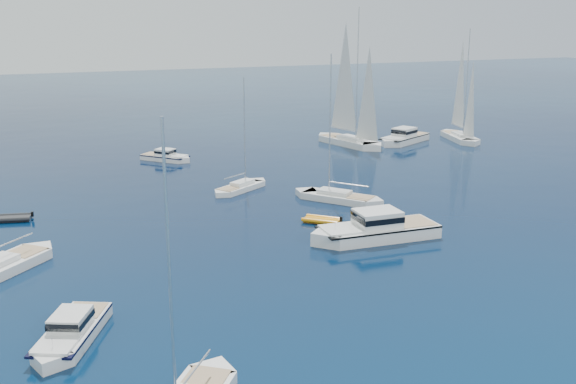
% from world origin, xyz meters
% --- Properties ---
extents(ground, '(400.00, 400.00, 0.00)m').
position_xyz_m(ground, '(0.00, 0.00, 0.00)').
color(ground, '#083052').
rests_on(ground, ground).
extents(motor_cruiser_left, '(5.91, 8.67, 2.20)m').
position_xyz_m(motor_cruiser_left, '(-24.20, 7.65, 0.00)').
color(motor_cruiser_left, silver).
rests_on(motor_cruiser_left, ground).
extents(motor_cruiser_centre, '(12.23, 4.23, 3.17)m').
position_xyz_m(motor_cruiser_centre, '(1.11, 17.05, 0.00)').
color(motor_cruiser_centre, white).
rests_on(motor_cruiser_centre, ground).
extents(motor_cruiser_distant, '(11.16, 7.94, 2.85)m').
position_xyz_m(motor_cruiser_distant, '(26.53, 53.62, 0.00)').
color(motor_cruiser_distant, white).
rests_on(motor_cruiser_distant, ground).
extents(motor_cruiser_horizon, '(6.75, 7.07, 1.97)m').
position_xyz_m(motor_cruiser_horizon, '(-8.51, 54.57, 0.00)').
color(motor_cruiser_horizon, white).
rests_on(motor_cruiser_horizon, ground).
extents(sailboat_mid_r, '(8.53, 9.82, 15.24)m').
position_xyz_m(sailboat_mid_r, '(3.57, 28.89, 0.00)').
color(sailboat_mid_r, silver).
rests_on(sailboat_mid_r, ground).
extents(sailboat_centre, '(8.34, 6.49, 12.51)m').
position_xyz_m(sailboat_centre, '(-4.29, 36.68, 0.00)').
color(sailboat_centre, white).
rests_on(sailboat_centre, ground).
extents(sailboat_sails_r, '(6.94, 14.12, 20.09)m').
position_xyz_m(sailboat_sails_r, '(18.41, 55.27, 0.00)').
color(sailboat_sails_r, white).
rests_on(sailboat_sails_r, ground).
extents(sailboat_sails_far, '(5.67, 11.97, 17.04)m').
position_xyz_m(sailboat_sails_far, '(35.62, 52.37, 0.00)').
color(sailboat_sails_far, white).
rests_on(sailboat_sails_far, ground).
extents(tender_yellow, '(3.99, 3.93, 0.95)m').
position_xyz_m(tender_yellow, '(-1.06, 22.83, 0.00)').
color(tender_yellow, orange).
rests_on(tender_yellow, ground).
extents(tender_grey_far, '(4.38, 3.00, 0.95)m').
position_xyz_m(tender_grey_far, '(-27.41, 34.24, 0.00)').
color(tender_grey_far, black).
rests_on(tender_grey_far, ground).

